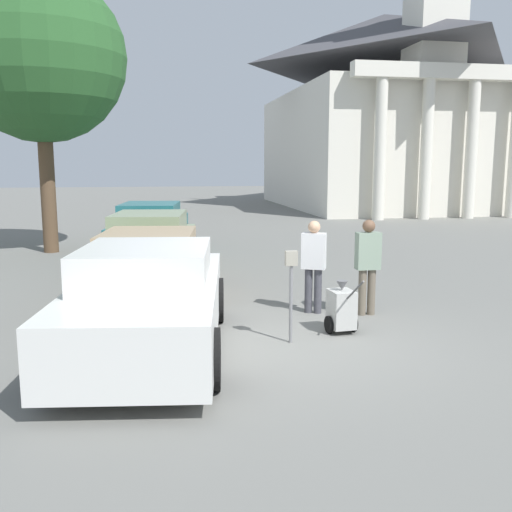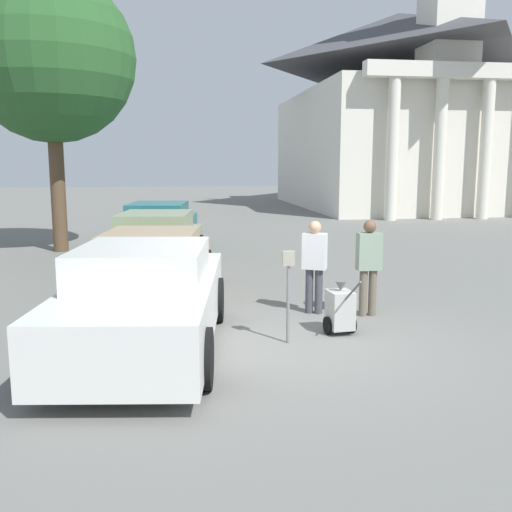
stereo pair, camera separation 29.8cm
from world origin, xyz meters
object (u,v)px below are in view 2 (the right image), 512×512
at_px(equipment_cart, 340,310).
at_px(person_worker, 314,261).
at_px(parked_car_tan, 153,266).
at_px(parked_car_white, 145,301).
at_px(parked_car_teal, 160,230).
at_px(parked_car_sage, 157,244).
at_px(parking_meter, 288,279).
at_px(person_supervisor, 369,262).
at_px(church, 398,107).

bearing_deg(equipment_cart, person_worker, 89.93).
xyz_separation_m(parked_car_tan, equipment_cart, (3.00, -2.83, -0.27)).
height_order(parked_car_white, parked_car_tan, parked_car_white).
relative_size(parked_car_teal, person_worker, 3.25).
height_order(parked_car_sage, parking_meter, parked_car_sage).
bearing_deg(parked_car_teal, parked_car_sage, -82.54).
bearing_deg(person_supervisor, equipment_cart, 51.17).
distance_m(parked_car_tan, parked_car_teal, 5.89).
bearing_deg(parked_car_tan, person_worker, -21.03).
xyz_separation_m(parking_meter, equipment_cart, (0.91, 0.36, -0.58)).
xyz_separation_m(parked_car_white, parked_car_sage, (-0.00, 6.15, -0.04)).
xyz_separation_m(parked_car_teal, church, (14.10, 16.92, 5.36)).
bearing_deg(parking_meter, church, 65.18).
bearing_deg(person_supervisor, person_worker, -17.89).
distance_m(parked_car_white, person_worker, 3.34).
height_order(person_supervisor, church, church).
bearing_deg(person_supervisor, parking_meter, 38.32).
xyz_separation_m(parked_car_teal, parking_meter, (2.09, -9.07, 0.26)).
height_order(parked_car_tan, parking_meter, parking_meter).
bearing_deg(parked_car_teal, church, 57.65).
height_order(parked_car_teal, person_worker, person_worker).
height_order(parked_car_teal, church, church).
relative_size(parked_car_sage, equipment_cart, 5.36).
bearing_deg(parking_meter, parked_car_sage, 108.88).
distance_m(parked_car_white, parking_meter, 2.10).
distance_m(parked_car_white, person_supervisor, 4.03).
height_order(parked_car_teal, equipment_cart, parked_car_teal).
distance_m(person_worker, equipment_cart, 1.38).
bearing_deg(parked_car_white, person_supervisor, 27.31).
height_order(parked_car_sage, parked_car_teal, parked_car_teal).
relative_size(parked_car_sage, person_supervisor, 3.14).
bearing_deg(equipment_cart, person_supervisor, 45.51).
bearing_deg(parked_car_white, parked_car_tan, 97.48).
bearing_deg(parking_meter, person_worker, 63.65).
height_order(parked_car_tan, person_supervisor, person_supervisor).
bearing_deg(equipment_cart, parked_car_white, -177.42).
xyz_separation_m(person_worker, church, (11.22, 24.37, 5.12)).
height_order(parked_car_tan, parked_car_teal, parked_car_teal).
height_order(parked_car_sage, equipment_cart, parked_car_sage).
xyz_separation_m(parked_car_tan, church, (14.10, 22.80, 5.41)).
distance_m(parked_car_sage, equipment_cart, 6.49).
bearing_deg(parked_car_sage, parked_car_white, -82.51).
bearing_deg(parked_car_sage, parked_car_teal, 97.46).
relative_size(person_worker, equipment_cart, 1.67).
relative_size(parked_car_sage, parked_car_teal, 0.99).
xyz_separation_m(parked_car_white, parked_car_teal, (-0.00, 9.12, -0.02)).
bearing_deg(parked_car_tan, parking_meter, -49.33).
xyz_separation_m(person_supervisor, church, (10.32, 24.67, 5.10)).
xyz_separation_m(parked_car_white, person_worker, (2.89, 1.67, 0.22)).
relative_size(parking_meter, person_supervisor, 0.82).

